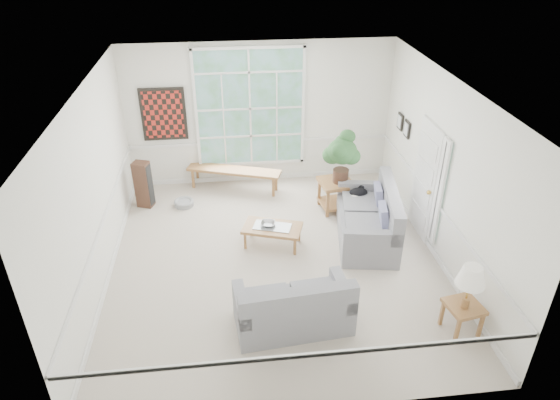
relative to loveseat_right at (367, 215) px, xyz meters
The scene contains 24 objects.
floor 1.82m from the loveseat_right, 165.03° to the right, with size 5.50×6.00×0.01m, color #BAAD9D.
ceiling 3.05m from the loveseat_right, 165.03° to the right, with size 5.50×6.00×0.02m, color white.
wall_back 3.22m from the loveseat_right, 123.49° to the left, with size 5.50×0.02×3.00m, color white.
wall_front 3.97m from the loveseat_right, 116.05° to the right, with size 5.50×0.02×3.00m, color white.
wall_left 4.57m from the loveseat_right, behind, with size 0.02×6.00×3.00m, color white.
wall_right 1.53m from the loveseat_right, 22.98° to the right, with size 0.02×6.00×3.00m, color white.
window_back 3.34m from the loveseat_right, 126.94° to the left, with size 2.30×0.08×2.40m, color white.
entry_door 1.17m from the loveseat_right, ahead, with size 0.08×0.90×2.10m, color white.
door_sidelight 1.30m from the loveseat_right, 25.17° to the right, with size 0.08×0.26×1.90m, color white.
wall_art 4.55m from the loveseat_right, 145.50° to the left, with size 0.90×0.06×1.10m, color maroon.
wall_frame_near 1.96m from the loveseat_right, 51.77° to the left, with size 0.04×0.26×0.32m, color black.
wall_frame_far 2.24m from the loveseat_right, 58.94° to the left, with size 0.04×0.26×0.32m, color black.
loveseat_right is the anchor object (origin of this frame).
loveseat_front 2.57m from the loveseat_right, 128.68° to the right, with size 1.61×0.83×0.87m, color gray.
coffee_table 1.72m from the loveseat_right, behind, with size 1.01×0.55×0.38m, color olive.
pewter_bowl 1.77m from the loveseat_right, behind, with size 0.31×0.31×0.08m, color #98999D.
window_bench 3.14m from the loveseat_right, 136.90° to the left, with size 1.98×0.38×0.46m, color olive.
end_table 1.15m from the loveseat_right, 107.24° to the left, with size 0.62×0.62×0.62m, color olive.
houseplant 1.26m from the loveseat_right, 103.91° to the left, with size 0.61×0.61×1.04m, color #2A562A, non-canonical shape.
side_table 2.52m from the loveseat_right, 73.49° to the right, with size 0.46×0.46×0.47m, color olive.
table_lamp 2.55m from the loveseat_right, 74.12° to the right, with size 0.39×0.39×0.68m, color white, non-canonical shape.
pet_bed 3.70m from the loveseat_right, 154.97° to the left, with size 0.41×0.41×0.12m, color gray.
floor_speaker 4.41m from the loveseat_right, 157.99° to the left, with size 0.30×0.23×0.96m, color #42281C.
cat 0.67m from the loveseat_right, 89.96° to the left, with size 0.35×0.25×0.16m, color black.
Camera 1 is at (-0.71, -6.82, 5.14)m, focal length 32.00 mm.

